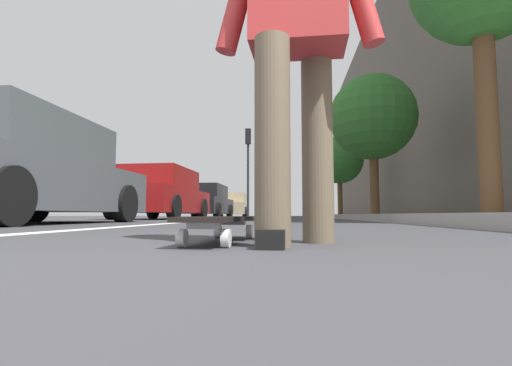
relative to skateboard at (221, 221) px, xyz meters
The scene contains 13 objects.
ground_plane 8.83m from the skateboard, ahead, with size 80.00×80.00×0.00m, color #38383D.
lane_stripe_white 18.88m from the skateboard, ahead, with size 52.00×0.16×0.01m, color silver.
sidewalk_curb 17.18m from the skateboard, 11.59° to the right, with size 52.00×3.20×0.14m, color #9E9B93.
building_facade 22.74m from the skateboard, 16.93° to the right, with size 40.00×1.20×13.27m, color #5E564D.
skateboard is the anchor object (origin of this frame).
skater_person 0.92m from the skateboard, 113.31° to the right, with size 0.45×0.72×1.64m.
parked_car_near 4.67m from the skateboard, 46.24° to the left, with size 4.25×1.98×1.47m.
parked_car_mid 9.97m from the skateboard, 20.37° to the left, with size 4.50×2.04×1.49m.
parked_car_far 15.75m from the skateboard, 12.88° to the left, with size 4.53×2.06×1.47m.
parked_car_end 22.49m from the skateboard, ahead, with size 4.48×2.14×1.47m.
traffic_light 18.13m from the skateboard, ahead, with size 0.33×0.28×4.60m.
street_tree_mid 11.67m from the skateboard, 15.77° to the right, with size 2.79×2.79×4.71m.
street_tree_far 19.68m from the skateboard, ahead, with size 2.61×2.61×4.43m.
Camera 1 is at (-0.56, -0.39, 0.12)m, focal length 26.80 mm.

